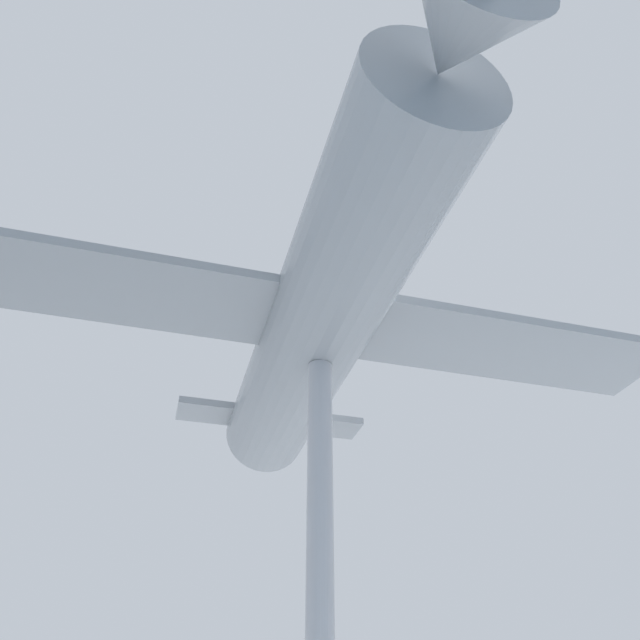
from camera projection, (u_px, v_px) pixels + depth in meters
The scene contains 2 objects.
support_pylon_central at pixel (320, 587), 9.30m from camera, with size 0.43×0.43×7.68m.
suspended_airplane at pixel (324, 310), 11.83m from camera, with size 14.89×12.76×3.59m.
Camera 1 is at (1.69, 9.78, 1.83)m, focal length 35.00 mm.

